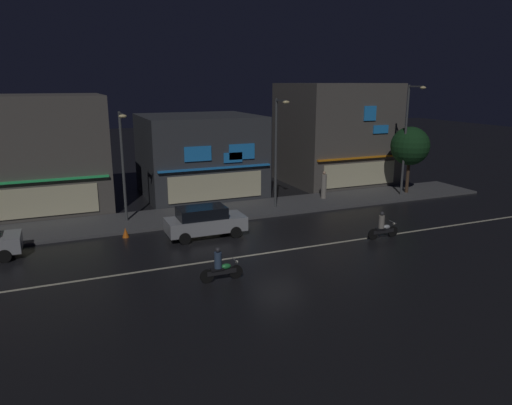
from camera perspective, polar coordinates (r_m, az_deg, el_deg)
The scene contains 15 objects.
ground_plane at distance 23.87m, azimuth 2.70°, elevation -5.90°, with size 140.00×140.00×0.00m, color black.
lane_divider_stripe at distance 23.86m, azimuth 2.70°, elevation -5.89°, with size 37.04×0.16×0.01m, color beige.
sidewalk_far at distance 30.79m, azimuth -3.57°, elevation -1.11°, with size 38.99×4.23×0.14m, color #4C4C4F.
storefront_left_block at distance 34.33m, azimuth -26.00°, elevation 5.31°, with size 9.98×7.74×7.46m.
storefront_center_block at distance 35.84m, azimuth -6.83°, elevation 5.70°, with size 8.32×8.02×5.89m.
storefront_right_block at distance 40.37m, azimuth 9.49°, elevation 8.19°, with size 8.06×7.81×8.15m.
streetlamp_west at distance 28.58m, azimuth -15.74°, elevation 5.24°, with size 0.44×1.64×6.47m.
streetlamp_mid at distance 30.62m, azimuth 2.59°, elevation 6.95°, with size 0.44×1.64×7.09m.
streetlamp_east at distance 35.82m, azimuth 17.79°, elevation 8.04°, with size 0.44×1.64×7.91m.
pedestrian_on_sidewalk at distance 34.15m, azimuth 8.16°, elevation 2.01°, with size 0.39×0.39×1.96m.
street_tree at distance 36.98m, azimuth 18.06°, elevation 6.47°, with size 2.84×2.84×4.94m.
parked_car_near_kerb at distance 26.02m, azimuth -6.20°, elevation -2.23°, with size 4.30×1.98×1.67m.
motorcycle_lead at distance 26.48m, azimuth 15.00°, elevation -2.89°, with size 1.90×0.60×1.52m.
motorcycle_following at distance 20.29m, azimuth -4.32°, elevation -7.74°, with size 1.90×0.60×1.52m.
traffic_cone at distance 26.82m, azimuth -15.44°, elevation -3.50°, with size 0.36×0.36×0.55m, color orange.
Camera 1 is at (-9.66, -20.21, 8.24)m, focal length 33.22 mm.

